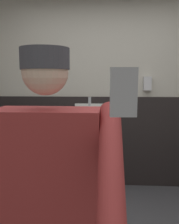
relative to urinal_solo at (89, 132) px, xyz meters
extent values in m
cube|color=beige|center=(0.26, 0.22, 0.51)|extent=(4.86, 0.12, 2.58)
cube|color=black|center=(0.26, 0.14, -0.16)|extent=(4.26, 0.03, 1.24)
cube|color=white|center=(0.00, 0.13, 0.05)|extent=(0.40, 0.05, 0.65)
cube|color=white|center=(0.00, -0.04, 0.00)|extent=(0.34, 0.30, 0.45)
cylinder|color=#B7BABF|center=(0.00, 0.12, 0.34)|extent=(0.04, 0.04, 0.24)
cylinder|color=#B7BABF|center=(0.00, 0.09, -0.50)|extent=(0.05, 0.05, 0.55)
cube|color=maroon|center=(-0.04, -2.10, 0.30)|extent=(0.48, 0.24, 0.53)
cylinder|color=maroon|center=(0.24, -2.33, 0.41)|extent=(0.09, 0.50, 0.39)
sphere|color=beige|center=(-0.04, -2.10, 0.73)|extent=(0.20, 0.20, 0.20)
cylinder|color=#3F3F47|center=(-0.04, -2.10, 0.78)|extent=(0.21, 0.21, 0.09)
cube|color=#A5A8B2|center=(0.26, -2.61, 0.67)|extent=(0.06, 0.03, 0.11)
cube|color=silver|center=(0.76, 0.12, 0.64)|extent=(0.10, 0.07, 0.18)
camera|label=1|loc=(0.22, -3.16, 0.69)|focal=39.09mm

